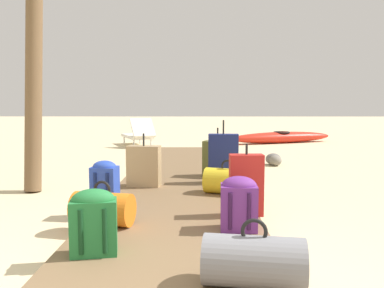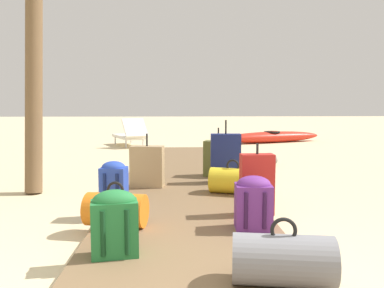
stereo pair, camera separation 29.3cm
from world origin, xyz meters
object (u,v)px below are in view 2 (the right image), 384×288
kayak (272,137)px  suitcase_olive (218,158)px  suitcase_red (257,184)px  backpack_blue (114,185)px  backpack_purple (253,201)px  duffel_bag_grey (283,260)px  lounge_chair (130,134)px  backpack_green (115,221)px  duffel_bag_orange (116,210)px  suitcase_tan (147,166)px  duffel_bag_yellow (233,181)px  suitcase_navy (226,158)px

kayak → suitcase_olive: bearing=-111.0°
suitcase_red → backpack_blue: (-1.46, 0.20, -0.03)m
backpack_purple → duffel_bag_grey: bearing=-91.6°
backpack_purple → lounge_chair: bearing=104.4°
backpack_green → kayak: 9.70m
backpack_green → duffel_bag_orange: (-0.10, 0.71, -0.11)m
suitcase_red → lounge_chair: 7.49m
backpack_purple → suitcase_tan: size_ratio=0.67×
lounge_chair → duffel_bag_yellow: bearing=-72.4°
backpack_purple → duffel_bag_orange: bearing=174.4°
suitcase_red → backpack_blue: size_ratio=1.38×
backpack_green → suitcase_navy: size_ratio=0.56×
backpack_blue → lounge_chair: size_ratio=0.32×
backpack_green → kayak: size_ratio=0.15×
backpack_blue → duffel_bag_orange: 0.56m
backpack_purple → duffel_bag_grey: backpack_purple is taller
duffel_bag_orange → duffel_bag_grey: bearing=-45.5°
duffel_bag_grey → suitcase_navy: bearing=89.3°
lounge_chair → kayak: bearing=11.5°
suitcase_red → suitcase_tan: size_ratio=1.01×
backpack_purple → duffel_bag_orange: (-1.24, 0.12, -0.10)m
backpack_purple → suitcase_red: bearing=75.0°
suitcase_red → kayak: suitcase_red is taller
duffel_bag_yellow → kayak: (2.21, 7.10, -0.07)m
suitcase_navy → backpack_blue: (-1.35, -1.44, -0.07)m
suitcase_olive → duffel_bag_yellow: (0.06, -1.19, -0.11)m
backpack_purple → backpack_blue: size_ratio=0.92×
duffel_bag_yellow → kayak: size_ratio=0.19×
backpack_purple → backpack_blue: backpack_blue is taller
backpack_purple → backpack_blue: bearing=153.8°
duffel_bag_orange → suitcase_navy: bearing=57.7°
backpack_purple → suitcase_tan: bearing=120.2°
suitcase_navy → suitcase_tan: suitcase_navy is taller
duffel_bag_yellow → suitcase_tan: 1.19m
suitcase_olive → backpack_purple: size_ratio=1.55×
backpack_purple → duffel_bag_grey: (-0.03, -1.11, -0.09)m
backpack_green → suitcase_olive: 3.37m
suitcase_olive → kayak: suitcase_olive is taller
duffel_bag_yellow → backpack_green: bearing=-120.1°
kayak → lounge_chair: bearing=-168.5°
suitcase_red → duffel_bag_orange: bearing=-166.0°
suitcase_tan → lounge_chair: 5.87m
backpack_green → duffel_bag_yellow: 2.31m
duffel_bag_yellow → kayak: 7.43m
suitcase_red → backpack_blue: bearing=172.4°
suitcase_olive → backpack_purple: bearing=-89.1°
backpack_blue → kayak: 8.62m
suitcase_olive → lounge_chair: bearing=110.9°
duffel_bag_yellow → duffel_bag_grey: bearing=-91.0°
kayak → suitcase_red: bearing=-104.6°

